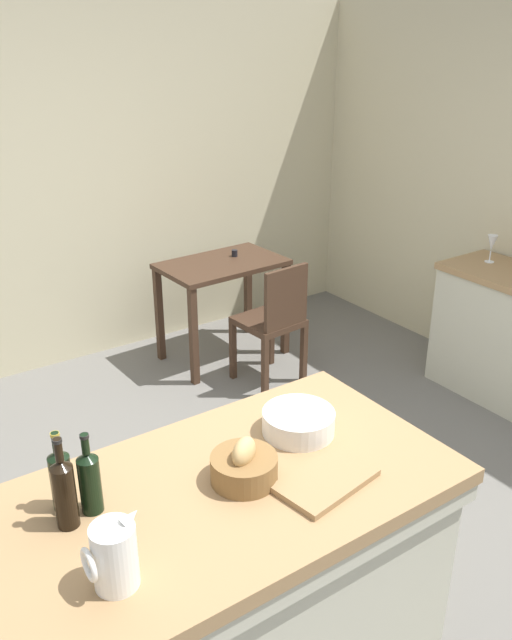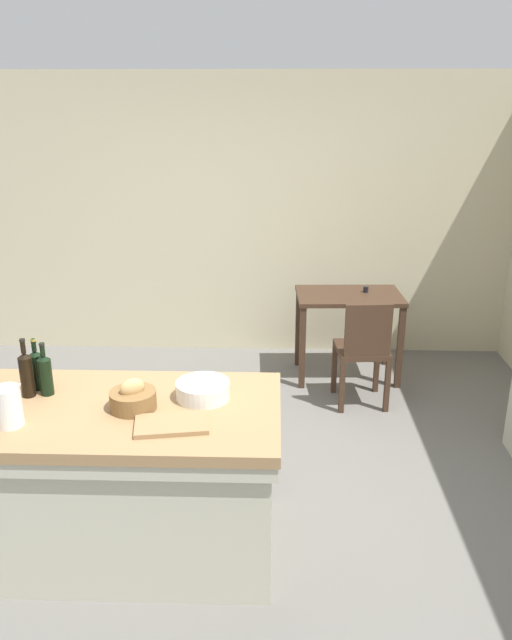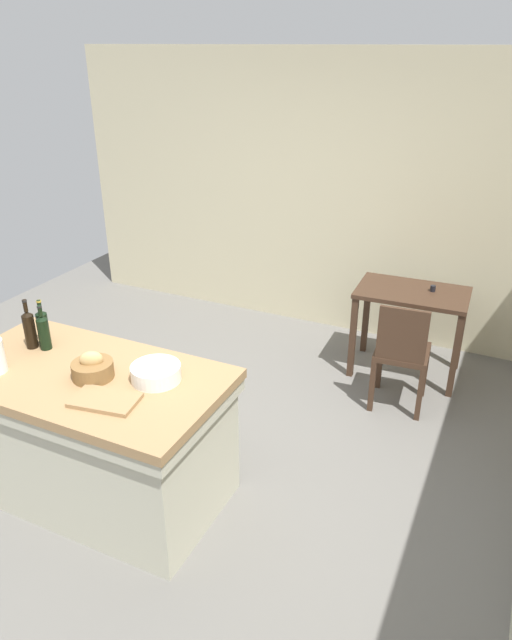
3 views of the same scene
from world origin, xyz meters
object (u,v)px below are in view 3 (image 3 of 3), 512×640
Objects in this scene: wine_bottle_amber at (43,325)px; writing_desk at (411,305)px; wine_bottle_dark at (44,331)px; bread_basket at (93,368)px; island_table at (93,430)px; wash_bowl at (156,373)px; wooden_chair at (402,352)px; wine_bottle_green at (29,328)px; cutting_board at (105,400)px.

writing_desk is at bearing 47.77° from wine_bottle_amber.
bread_basket is at bearing -16.87° from wine_bottle_dark.
writing_desk is 2.90m from wine_bottle_dark.
bread_basket is (-1.36, -2.35, 0.29)m from writing_desk.
wash_bowl reaches higher than island_table.
writing_desk is 3.23× the size of wash_bowl.
wine_bottle_amber reaches higher than bread_basket.
wine_bottle_green reaches higher than wooden_chair.
wine_bottle_dark is at bearing -43.45° from wine_bottle_amber.
wine_bottle_green is at bearing -165.34° from wine_bottle_dark.
cutting_board is (-0.12, -0.31, -0.03)m from wash_bowl.
wooden_chair is 3.11× the size of wine_bottle_amber.
bread_basket is at bearing -21.00° from wine_bottle_amber.
wooden_chair is 2.65m from wine_bottle_green.
wash_bowl is 0.97× the size of wine_bottle_dark.
bread_basket is at bearing -159.14° from wash_bowl.
wooden_chair is 2.56m from wine_bottle_dark.
wine_bottle_amber reaches higher than wooden_chair.
wine_bottle_amber reaches higher than island_table.
island_table is 2.32m from wooden_chair.
island_table is 4.73× the size of cutting_board.
wash_bowl is 0.81× the size of cutting_board.
wash_bowl is at bearing -5.50° from wine_bottle_amber.
island_table is at bearing -130.48° from wooden_chair.
wine_bottle_green reaches higher than cutting_board.
island_table is 0.47m from bread_basket.
wooden_chair reaches higher than cutting_board.
wine_bottle_dark is at bearing -130.27° from writing_desk.
wine_bottle_dark is (-1.92, -1.62, 0.50)m from wooden_chair.
wine_bottle_green reaches higher than writing_desk.
wine_bottle_green reaches higher than wine_bottle_amber.
writing_desk is 2.78m from cutting_board.
island_table is 0.75m from wine_bottle_green.
island_table is at bearing -121.69° from writing_desk.
bread_basket is at bearing -8.55° from island_table.
wine_bottle_dark is (-0.50, 0.15, 0.06)m from bread_basket.
writing_desk is at bearing 48.68° from wine_bottle_green.
island_table is 5.84× the size of wash_bowl.
writing_desk is 2.45m from wash_bowl.
wash_bowl is at bearing 20.86° from bread_basket.
bread_basket is (-0.34, -0.13, 0.01)m from wash_bowl.
wash_bowl is at bearing 15.64° from island_table.
wooden_chair is 2.58m from wine_bottle_amber.
wine_bottle_amber is at bearing -132.23° from writing_desk.
wine_bottle_green reaches higher than wine_bottle_dark.
bread_basket is at bearing -12.20° from wine_bottle_green.
island_table is at bearing -22.90° from wine_bottle_amber.
wine_bottle_dark is 0.90× the size of wine_bottle_green.
wine_bottle_green is at bearing -102.03° from wine_bottle_amber.
wine_bottle_dark reaches higher than wooden_chair.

